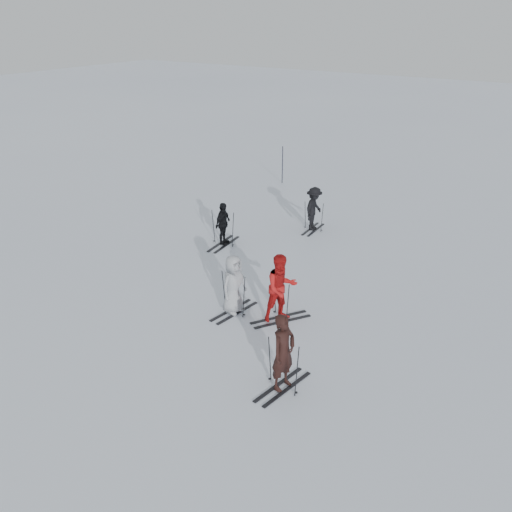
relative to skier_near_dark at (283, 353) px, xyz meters
The scene contains 12 objects.
ground 4.81m from the skier_near_dark, 137.45° to the left, with size 120.00×120.00×0.00m, color silver.
skier_near_dark is the anchor object (origin of this frame).
skier_red 3.15m from the skier_near_dark, 121.67° to the left, with size 0.97×0.75×1.99m, color #AE1313.
skier_grey 3.82m from the skier_near_dark, 142.52° to the left, with size 0.86×0.56×1.76m, color #9A9DA3.
skier_uphill_left 8.95m from the skier_near_dark, 135.00° to the left, with size 0.94×0.39×1.60m, color black.
skier_uphill_far 10.42m from the skier_near_dark, 113.88° to the left, with size 1.12×0.64×1.73m, color black.
skis_near_dark 0.30m from the skier_near_dark, ahead, with size 0.95×1.79×1.31m, color black, non-canonical shape.
skis_red 3.16m from the skier_near_dark, 121.67° to the left, with size 0.97×1.83×1.33m, color black, non-canonical shape.
skis_grey 3.84m from the skier_near_dark, 142.52° to the left, with size 0.93×1.76×1.29m, color black, non-canonical shape.
skis_uphill_left 8.96m from the skier_near_dark, 135.00° to the left, with size 0.99×1.87×1.36m, color black, non-canonical shape.
skis_uphill_far 10.42m from the skier_near_dark, 113.88° to the left, with size 0.86×1.63×1.19m, color black, non-canonical shape.
piste_marker 16.85m from the skier_near_dark, 120.70° to the left, with size 0.04×0.04×1.87m, color black.
Camera 1 is at (8.97, -12.78, 8.26)m, focal length 40.00 mm.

